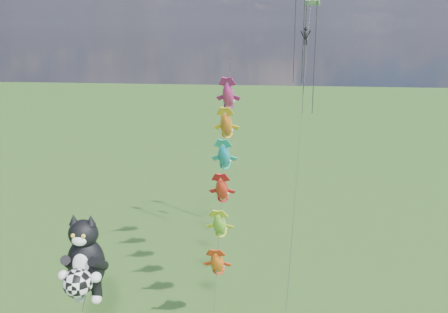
# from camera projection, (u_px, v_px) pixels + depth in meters

# --- Properties ---
(cat_kite_rig) EXTENTS (2.63, 4.22, 10.61)m
(cat_kite_rig) POSITION_uv_depth(u_px,v_px,m) (84.00, 262.00, 28.60)
(cat_kite_rig) COLOR brown
(cat_kite_rig) RESTS_ON ground
(fish_windsock_rig) EXTENTS (1.15, 15.97, 18.35)m
(fish_windsock_rig) POSITION_uv_depth(u_px,v_px,m) (223.00, 173.00, 36.94)
(fish_windsock_rig) COLOR brown
(fish_windsock_rig) RESTS_ON ground
(parafoil_rig) EXTENTS (2.72, 17.50, 26.23)m
(parafoil_rig) POSITION_uv_depth(u_px,v_px,m) (305.00, 39.00, 40.62)
(parafoil_rig) COLOR brown
(parafoil_rig) RESTS_ON ground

